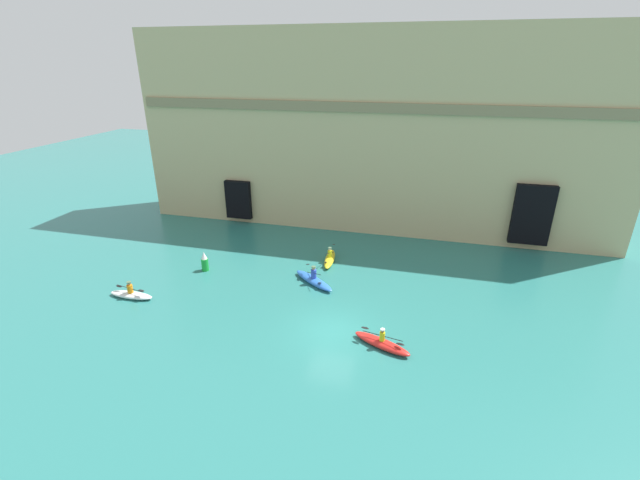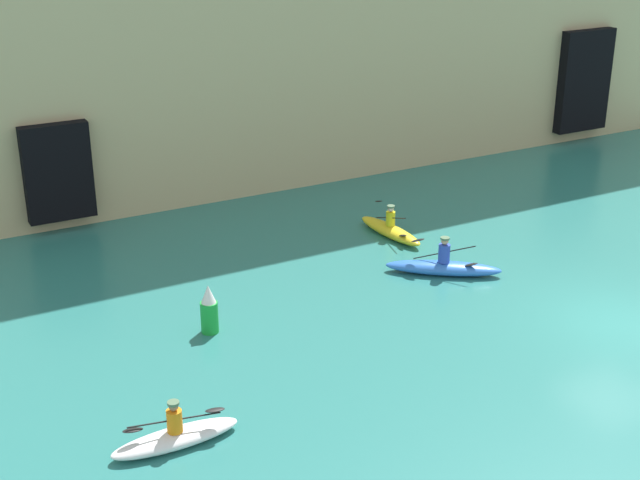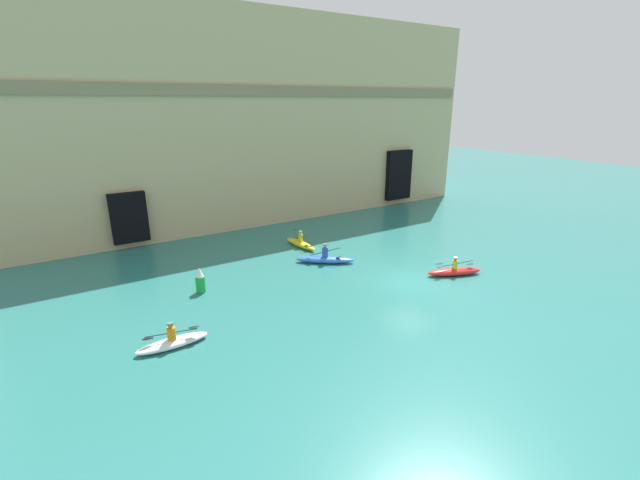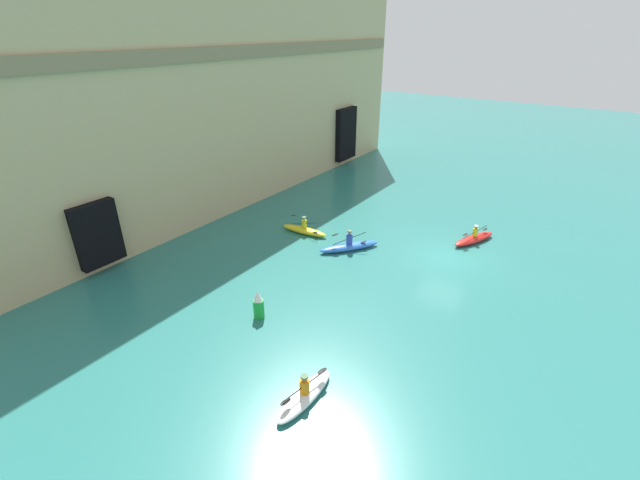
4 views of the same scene
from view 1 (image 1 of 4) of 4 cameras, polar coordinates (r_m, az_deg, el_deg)
ground_plane at (r=23.64m, az=1.59°, el=-12.06°), size 120.00×120.00×0.00m
cliff_bluff at (r=36.60m, az=6.99°, el=13.98°), size 39.05×5.51×15.95m
kayak_blue at (r=28.08m, az=-0.85°, el=-5.34°), size 3.33×2.73×1.23m
kayak_red at (r=22.60m, az=8.24°, el=-13.44°), size 3.21×1.91×1.09m
kayak_white at (r=28.95m, az=-23.88°, el=-6.64°), size 2.89×0.77×1.09m
kayak_yellow at (r=31.01m, az=1.31°, el=-2.49°), size 0.96×3.16×1.12m
marker_buoy at (r=30.63m, az=-15.12°, el=-2.84°), size 0.48×0.48×1.39m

